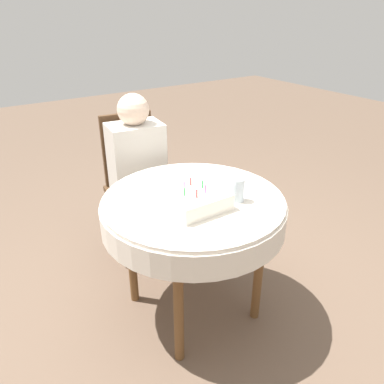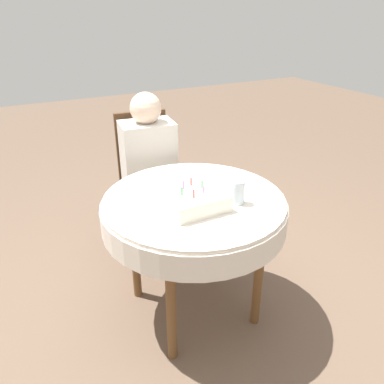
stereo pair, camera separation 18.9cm
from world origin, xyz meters
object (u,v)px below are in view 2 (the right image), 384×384
(person, at_px, (149,160))
(drinking_glass, at_px, (238,192))
(birthday_cake, at_px, (193,199))
(chair, at_px, (147,178))

(person, relative_size, drinking_glass, 9.41)
(birthday_cake, bearing_deg, person, 84.59)
(chair, height_order, drinking_glass, chair)
(chair, distance_m, drinking_glass, 1.00)
(birthday_cake, distance_m, drinking_glass, 0.23)
(chair, xyz_separation_m, drinking_glass, (0.13, -0.96, 0.28))
(person, distance_m, birthday_cake, 0.79)
(person, xyz_separation_m, birthday_cake, (-0.07, -0.78, 0.09))
(chair, height_order, birthday_cake, chair)
(chair, xyz_separation_m, birthday_cake, (-0.09, -0.88, 0.26))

